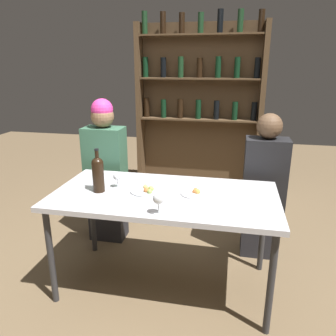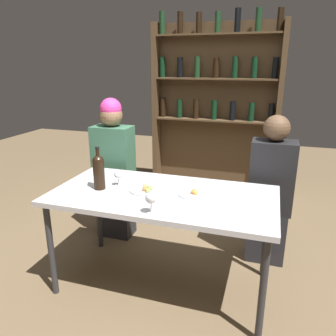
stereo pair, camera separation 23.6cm
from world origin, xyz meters
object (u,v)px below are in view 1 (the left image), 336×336
seated_person_right (263,190)px  wine_glass_1 (117,177)px  wine_glass_0 (159,199)px  food_plate_1 (147,190)px  wine_bottle (98,173)px  seated_person_left (106,173)px  food_plate_0 (195,193)px

seated_person_right → wine_glass_1: bearing=-153.1°
wine_glass_0 → seated_person_right: bearing=53.2°
wine_glass_0 → seated_person_right: seated_person_right is taller
wine_glass_0 → food_plate_1: bearing=116.1°
wine_bottle → wine_glass_0: (0.50, -0.27, -0.04)m
wine_bottle → seated_person_right: size_ratio=0.25×
wine_glass_1 → seated_person_right: seated_person_right is taller
seated_person_left → wine_glass_0: bearing=-52.2°
food_plate_1 → seated_person_right: 1.05m
wine_glass_0 → seated_person_right: 1.18m
wine_bottle → food_plate_0: (0.67, 0.08, -0.13)m
seated_person_right → seated_person_left: bearing=-180.0°
wine_bottle → food_plate_0: 0.69m
wine_glass_0 → food_plate_0: bearing=63.6°
wine_glass_0 → wine_glass_1: wine_glass_0 is taller
food_plate_1 → seated_person_left: (-0.55, 0.59, -0.10)m
seated_person_left → seated_person_right: 1.41m
food_plate_1 → seated_person_left: seated_person_left is taller
seated_person_left → food_plate_1: bearing=-46.9°
wine_glass_1 → food_plate_1: (0.23, -0.04, -0.07)m
wine_glass_0 → food_plate_0: size_ratio=0.74×
food_plate_0 → wine_glass_0: bearing=-116.4°
wine_glass_1 → seated_person_left: (-0.32, 0.55, -0.17)m
wine_glass_1 → wine_glass_0: bearing=-43.1°
food_plate_0 → seated_person_left: size_ratio=0.14×
food_plate_0 → food_plate_1: bearing=-176.8°
food_plate_0 → food_plate_1: size_ratio=0.80×
wine_glass_0 → seated_person_right: size_ratio=0.11×
wine_glass_0 → food_plate_1: wine_glass_0 is taller
food_plate_0 → seated_person_left: (-0.89, 0.57, -0.10)m
wine_glass_1 → food_plate_0: (0.57, -0.02, -0.07)m
food_plate_0 → food_plate_1: 0.34m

